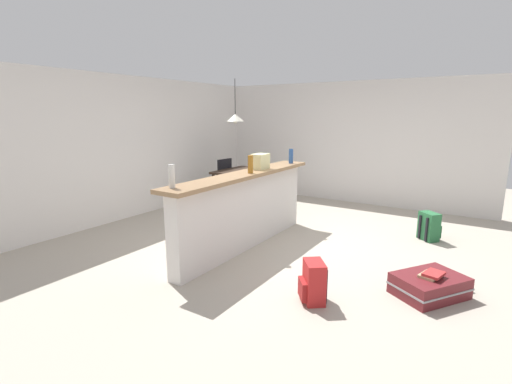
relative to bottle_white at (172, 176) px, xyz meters
The scene contains 17 objects.
ground_plane 2.18m from the bottle_white, 13.98° to the right, with size 13.00×13.00×0.05m, color #ADA393.
wall_back 3.15m from the bottle_white, 56.07° to the left, with size 6.60×0.10×2.50m, color silver.
wall_right 4.81m from the bottle_white, ahead, with size 0.10×6.00×2.50m, color silver.
partition_half_wall 1.46m from the bottle_white, ahead, with size 2.80×0.20×1.01m, color silver.
bar_countertop 1.30m from the bottle_white, ahead, with size 2.96×0.40×0.05m, color #93704C.
bottle_white is the anchor object (origin of this frame).
bottle_amber 1.31m from the bottle_white, ahead, with size 0.07×0.07×0.24m, color #9E661E.
bottle_blue 2.50m from the bottle_white, ahead, with size 0.07×0.07×0.23m, color #284C89.
grocery_bag 1.70m from the bottle_white, ahead, with size 0.26×0.18×0.22m, color beige.
dining_table 3.50m from the bottle_white, 22.33° to the left, with size 1.10×0.80×0.74m.
dining_chair_near_partition 3.30m from the bottle_white, 12.88° to the left, with size 0.42×0.42×0.93m.
dining_chair_far_side 3.82m from the bottle_white, 30.04° to the left, with size 0.43×0.43×0.93m.
pendant_lamp 3.47m from the bottle_white, 24.24° to the left, with size 0.34×0.34×0.84m.
suitcase_flat_maroon 2.93m from the bottle_white, 65.50° to the right, with size 0.87×0.80×0.22m.
backpack_green 3.86m from the bottle_white, 36.24° to the right, with size 0.34×0.34×0.42m.
backpack_red 1.85m from the bottle_white, 76.46° to the right, with size 0.34×0.33×0.42m.
book_stack 2.88m from the bottle_white, 66.33° to the right, with size 0.26×0.25×0.06m.
Camera 1 is at (-4.56, -2.44, 1.84)m, focal length 25.90 mm.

